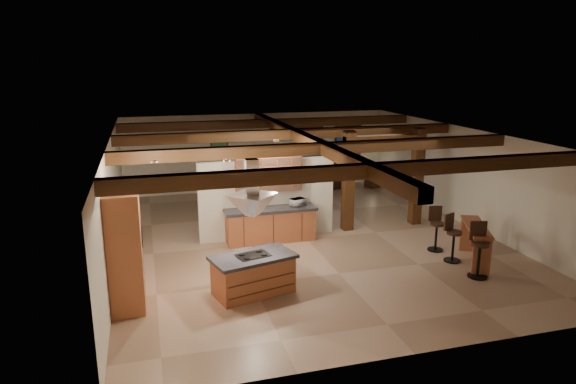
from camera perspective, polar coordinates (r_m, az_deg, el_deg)
name	(u,v)px	position (r m, az deg, el deg)	size (l,w,h in m)	color
ground	(307,239)	(14.31, 2.09, -5.24)	(12.00, 12.00, 0.00)	tan
room_walls	(307,177)	(13.82, 2.16, 1.73)	(12.00, 12.00, 12.00)	silver
ceiling_beams	(308,140)	(13.64, 2.19, 5.75)	(10.00, 12.00, 0.28)	#361B0D
timber_posts	(384,168)	(15.20, 10.59, 2.59)	(2.50, 0.30, 2.90)	#361B0D
partition_wall	(267,199)	(14.19, -2.34, -0.77)	(3.80, 0.18, 2.20)	silver
pantry_cabinet	(126,246)	(10.86, -17.60, -5.71)	(0.67, 1.60, 2.40)	#9E5333
back_counter	(271,225)	(14.00, -1.94, -3.64)	(2.50, 0.66, 0.94)	#9E5333
upper_display_cabinet	(268,174)	(13.83, -2.19, 2.04)	(1.80, 0.36, 0.95)	#9E5333
range_hood	(252,213)	(10.53, -3.99, -2.31)	(1.10, 1.10, 1.40)	silver
back_windows	(329,148)	(20.28, 4.56, 4.95)	(2.70, 0.07, 1.70)	#361B0D
framed_art	(220,147)	(19.20, -7.61, 4.94)	(0.65, 0.05, 0.85)	#361B0D
recessed_cans	(223,153)	(11.18, -7.19, 4.31)	(3.16, 2.46, 0.03)	silver
kitchen_island	(253,274)	(11.00, -3.87, -9.07)	(1.91, 1.33, 0.86)	#9E5333
dining_table	(255,202)	(16.93, -3.68, -1.13)	(1.64, 0.91, 0.58)	#431910
sofa	(322,182)	(19.78, 3.80, 1.17)	(2.04, 0.80, 0.60)	black
microwave	(298,202)	(14.03, 1.07, -1.16)	(0.39, 0.26, 0.21)	silver
bar_counter	(475,238)	(13.30, 20.08, -4.80)	(1.15, 1.81, 0.94)	#9E5333
side_table	(373,180)	(20.33, 9.38, 1.33)	(0.46, 0.46, 0.57)	#361B0D
table_lamp	(373,167)	(20.22, 9.44, 2.76)	(0.28, 0.28, 0.33)	black
bar_stool_a	(479,250)	(12.47, 20.45, -6.03)	(0.46, 0.48, 1.28)	black
bar_stool_b	(452,238)	(13.23, 17.79, -4.86)	(0.44, 0.45, 1.18)	black
bar_stool_c	(436,228)	(13.87, 16.13, -3.91)	(0.41, 0.42, 1.15)	black
dining_chairs	(255,191)	(16.83, -3.70, 0.14)	(2.19, 2.19, 1.33)	#361B0D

